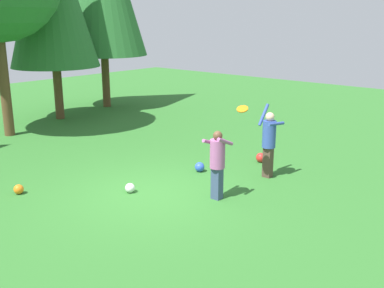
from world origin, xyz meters
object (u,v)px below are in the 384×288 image
at_px(ball_blue, 200,167).
at_px(ball_orange, 19,189).
at_px(ball_red, 261,158).
at_px(ball_white, 130,188).
at_px(person_thrower, 269,139).
at_px(frisbee, 242,109).
at_px(person_catcher, 217,159).

height_order(ball_blue, ball_orange, ball_blue).
xyz_separation_m(ball_red, ball_white, (-4.01, 1.05, -0.02)).
bearing_deg(ball_white, person_thrower, -31.19).
height_order(ball_red, ball_white, ball_red).
relative_size(frisbee, ball_orange, 1.45).
xyz_separation_m(frisbee, ball_orange, (-3.77, 3.64, -1.82)).
bearing_deg(ball_orange, frisbee, -43.99).
height_order(frisbee, ball_blue, frisbee).
distance_m(person_thrower, frisbee, 1.40).
bearing_deg(person_thrower, frisbee, -0.00).
distance_m(ball_blue, ball_white, 2.25).
bearing_deg(person_catcher, ball_orange, 125.39).
xyz_separation_m(ball_red, ball_blue, (-1.78, 0.78, -0.01)).
xyz_separation_m(person_catcher, ball_orange, (-2.80, 3.67, -0.82)).
height_order(frisbee, ball_red, frisbee).
bearing_deg(ball_orange, ball_white, -47.18).
xyz_separation_m(person_thrower, frisbee, (-1.05, 0.11, 0.91)).
distance_m(person_catcher, ball_white, 2.22).
bearing_deg(ball_blue, ball_red, -23.73).
distance_m(ball_blue, ball_orange, 4.54).
bearing_deg(ball_orange, person_thrower, -37.89).
bearing_deg(frisbee, ball_blue, 81.44).
relative_size(person_catcher, frisbee, 4.77).
height_order(ball_orange, ball_white, same).
xyz_separation_m(person_thrower, ball_blue, (-0.83, 1.59, -0.89)).
distance_m(person_thrower, ball_orange, 6.18).
bearing_deg(ball_white, ball_orange, 132.82).
bearing_deg(person_catcher, ball_white, 118.50).
xyz_separation_m(person_thrower, ball_red, (0.95, 0.81, -0.88)).
height_order(ball_red, ball_blue, ball_red).
bearing_deg(ball_blue, ball_orange, 151.53).
bearing_deg(ball_red, frisbee, -160.88).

